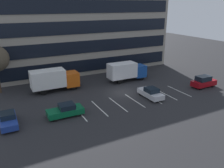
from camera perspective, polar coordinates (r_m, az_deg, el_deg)
name	(u,v)px	position (r m, az deg, el deg)	size (l,w,h in m)	color
ground_plane	(122,92)	(36.28, 2.55, -2.12)	(120.00, 120.00, 0.00)	#262628
office_building	(81,34)	(50.50, -7.72, 12.23)	(35.10, 13.51, 14.40)	gray
lot_markings	(135,101)	(33.41, 5.65, -4.11)	(16.94, 5.40, 0.01)	silver
box_truck_blue	(126,71)	(41.32, 3.61, 3.32)	(7.27, 2.41, 3.37)	#194799
box_truck_orange	(54,79)	(37.44, -14.17, 1.21)	(7.61, 2.52, 3.53)	#D85914
sedan_navy	(8,120)	(29.04, -24.36, -8.04)	(1.78, 4.26, 1.52)	navy
suv_maroon	(204,82)	(41.29, 21.77, 0.54)	(4.29, 1.82, 1.94)	maroon
sedan_silver	(151,93)	(34.51, 9.59, -2.19)	(1.85, 4.42, 1.58)	silver
sedan_forest	(66,110)	(29.15, -11.44, -6.44)	(4.44, 1.86, 1.59)	#0C5933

